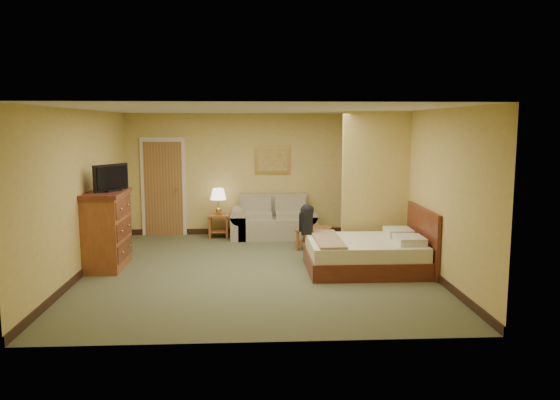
{
  "coord_description": "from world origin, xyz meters",
  "views": [
    {
      "loc": [
        -0.09,
        -8.7,
        2.37
      ],
      "look_at": [
        0.41,
        0.6,
        1.07
      ],
      "focal_mm": 35.0,
      "sensor_mm": 36.0,
      "label": 1
    }
  ],
  "objects": [
    {
      "name": "loveseat",
      "position": [
        0.38,
        2.57,
        0.29
      ],
      "size": [
        1.78,
        0.83,
        0.9
      ],
      "color": "gray",
      "rests_on": "floor"
    },
    {
      "name": "side_table",
      "position": [
        -0.77,
        2.65,
        0.32
      ],
      "size": [
        0.44,
        0.44,
        0.49
      ],
      "color": "brown",
      "rests_on": "floor"
    },
    {
      "name": "tv",
      "position": [
        -2.38,
        0.31,
        1.49
      ],
      "size": [
        0.42,
        0.65,
        0.45
      ],
      "rotation": [
        0.0,
        0.0,
        -0.54
      ],
      "color": "black",
      "rests_on": "dresser"
    },
    {
      "name": "back_wall",
      "position": [
        0.0,
        3.0,
        1.3
      ],
      "size": [
        5.5,
        0.02,
        2.6
      ],
      "primitive_type": "cube",
      "color": "tan",
      "rests_on": "floor"
    },
    {
      "name": "baseboard",
      "position": [
        0.0,
        2.99,
        0.06
      ],
      "size": [
        5.5,
        0.02,
        0.12
      ],
      "primitive_type": "cube",
      "color": "black",
      "rests_on": "floor"
    },
    {
      "name": "bed",
      "position": [
        1.82,
        -0.1,
        0.28
      ],
      "size": [
        1.92,
        1.58,
        1.02
      ],
      "color": "#511E13",
      "rests_on": "floor"
    },
    {
      "name": "coffee_table",
      "position": [
        1.13,
        1.51,
        0.29
      ],
      "size": [
        0.79,
        0.79,
        0.4
      ],
      "rotation": [
        0.0,
        0.0,
        -0.32
      ],
      "color": "brown",
      "rests_on": "floor"
    },
    {
      "name": "left_wall",
      "position": [
        -2.75,
        0.0,
        1.3
      ],
      "size": [
        0.02,
        6.0,
        2.6
      ],
      "primitive_type": "cube",
      "color": "tan",
      "rests_on": "floor"
    },
    {
      "name": "table_lamp",
      "position": [
        -0.77,
        2.65,
        0.91
      ],
      "size": [
        0.33,
        0.33,
        0.55
      ],
      "color": "#B78643",
      "rests_on": "side_table"
    },
    {
      "name": "backpack",
      "position": [
        0.87,
        0.49,
        0.77
      ],
      "size": [
        0.24,
        0.31,
        0.51
      ],
      "rotation": [
        0.0,
        0.0,
        -0.1
      ],
      "color": "black",
      "rests_on": "bed"
    },
    {
      "name": "floor",
      "position": [
        0.0,
        0.0,
        0.0
      ],
      "size": [
        6.0,
        6.0,
        0.0
      ],
      "primitive_type": "plane",
      "color": "#4F5335",
      "rests_on": "ground"
    },
    {
      "name": "ceiling",
      "position": [
        0.0,
        0.0,
        2.6
      ],
      "size": [
        6.0,
        6.0,
        0.0
      ],
      "primitive_type": "plane",
      "rotation": [
        3.14,
        0.0,
        0.0
      ],
      "color": "white",
      "rests_on": "back_wall"
    },
    {
      "name": "door",
      "position": [
        -1.95,
        2.96,
        1.03
      ],
      "size": [
        0.94,
        0.16,
        2.1
      ],
      "color": "beige",
      "rests_on": "floor"
    },
    {
      "name": "right_wall",
      "position": [
        2.75,
        0.0,
        1.3
      ],
      "size": [
        0.02,
        6.0,
        2.6
      ],
      "primitive_type": "cube",
      "color": "tan",
      "rests_on": "floor"
    },
    {
      "name": "dresser",
      "position": [
        -2.48,
        0.31,
        0.64
      ],
      "size": [
        0.63,
        1.2,
        1.28
      ],
      "color": "brown",
      "rests_on": "floor"
    },
    {
      "name": "wall_picture",
      "position": [
        0.38,
        2.97,
        1.6
      ],
      "size": [
        0.75,
        0.04,
        0.59
      ],
      "color": "#B78E3F",
      "rests_on": "back_wall"
    },
    {
      "name": "partition",
      "position": [
        2.15,
        0.93,
        1.3
      ],
      "size": [
        1.2,
        0.15,
        2.6
      ],
      "primitive_type": "cube",
      "color": "tan",
      "rests_on": "floor"
    }
  ]
}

